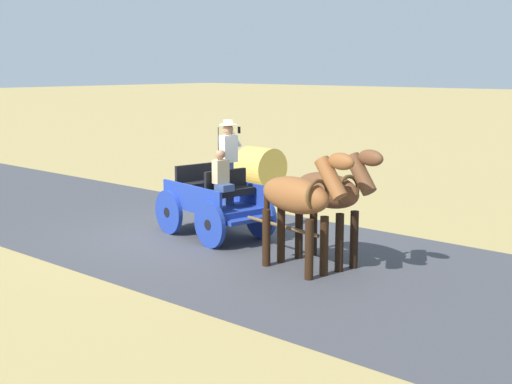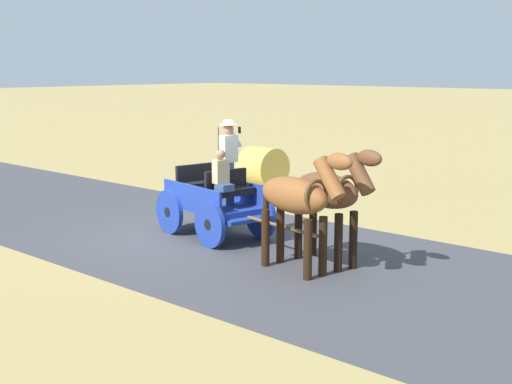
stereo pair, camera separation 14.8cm
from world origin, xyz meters
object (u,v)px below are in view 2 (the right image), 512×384
horse_drawn_carriage (217,199)px  horse_off_side (298,199)px  hay_bale (263,167)px  horse_near_side (330,194)px

horse_drawn_carriage → horse_off_side: 3.10m
horse_off_side → hay_bale: (-6.25, -6.33, -0.72)m
horse_near_side → hay_bale: 8.51m
horse_near_side → horse_off_side: size_ratio=1.00×
horse_drawn_carriage → horse_near_side: horse_drawn_carriage is taller
horse_off_side → horse_near_side: bearing=170.3°
horse_near_side → horse_off_side: (0.76, -0.13, 0.00)m
horse_near_side → hay_bale: (-5.50, -6.46, -0.72)m
horse_near_side → hay_bale: size_ratio=1.84×
horse_drawn_carriage → horse_off_side: bearing=73.0°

